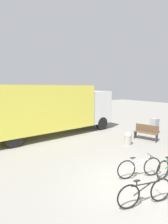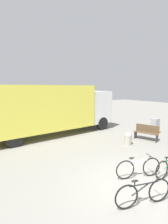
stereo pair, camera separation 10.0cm
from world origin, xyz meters
The scene contains 7 objects.
ground_plane centered at (0.00, 0.00, 0.00)m, with size 60.00×60.00×0.00m, color gray.
delivery_truck centered at (0.00, 7.43, 1.85)m, with size 9.28×2.92×3.35m.
park_bench centered at (4.45, 3.26, 0.49)m, with size 0.81×1.47×0.92m.
bicycle_near centered at (-0.68, -0.62, 0.37)m, with size 1.68×0.59×0.78m.
bicycle_middle centered at (0.40, 0.46, 0.37)m, with size 1.64×0.67×0.78m.
bollard_near_bench centered at (2.82, 3.23, 0.37)m, with size 0.42×0.42×0.72m.
utility_box centered at (6.26, 3.95, 0.53)m, with size 0.46×0.45×1.05m.
Camera 1 is at (-4.49, -3.39, 3.21)m, focal length 28.00 mm.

